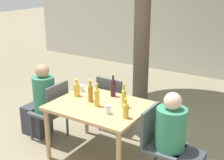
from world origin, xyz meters
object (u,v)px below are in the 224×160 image
at_px(patio_chair_0, 52,108).
at_px(oil_cruet_0, 97,97).
at_px(amber_bottle_3, 90,93).
at_px(oil_cruet_5, 124,98).
at_px(wine_bottle_1, 113,88).
at_px(patio_chair_2, 113,101).
at_px(person_seated_0, 41,105).
at_px(drinking_glass_0, 81,88).
at_px(dining_table_front, 100,111).
at_px(person_seated_1, 177,145).
at_px(oil_cruet_4, 126,111).
at_px(patio_chair_1, 158,140).
at_px(drinking_glass_1, 108,109).
at_px(oil_cruet_2, 77,89).

bearing_deg(patio_chair_0, oil_cruet_0, 86.06).
xyz_separation_m(amber_bottle_3, oil_cruet_5, (0.46, 0.08, 0.00)).
distance_m(wine_bottle_1, oil_cruet_5, 0.39).
xyz_separation_m(patio_chair_2, oil_cruet_5, (0.55, -0.61, 0.38)).
height_order(person_seated_0, drinking_glass_0, person_seated_0).
height_order(dining_table_front, patio_chair_0, patio_chair_0).
bearing_deg(oil_cruet_5, wine_bottle_1, 142.75).
relative_size(patio_chair_0, oil_cruet_5, 2.90).
relative_size(person_seated_1, amber_bottle_3, 3.77).
bearing_deg(oil_cruet_4, person_seated_1, 14.69).
relative_size(dining_table_front, person_seated_0, 1.05).
distance_m(patio_chair_0, patio_chair_1, 1.68).
bearing_deg(drinking_glass_1, person_seated_1, 11.67).
bearing_deg(amber_bottle_3, patio_chair_2, 96.96).
height_order(patio_chair_1, oil_cruet_0, oil_cruet_0).
bearing_deg(patio_chair_0, wine_bottle_1, 112.37).
height_order(patio_chair_1, oil_cruet_4, oil_cruet_4).
xyz_separation_m(wine_bottle_1, drinking_glass_1, (0.25, -0.51, -0.07)).
distance_m(person_seated_0, drinking_glass_1, 1.37).
distance_m(patio_chair_0, oil_cruet_2, 0.54).
relative_size(patio_chair_2, oil_cruet_5, 2.90).
height_order(patio_chair_1, person_seated_0, person_seated_0).
distance_m(patio_chair_1, oil_cruet_2, 1.33).
bearing_deg(dining_table_front, person_seated_0, -180.00).
bearing_deg(oil_cruet_0, drinking_glass_1, -25.24).
height_order(oil_cruet_0, oil_cruet_4, oil_cruet_0).
height_order(amber_bottle_3, drinking_glass_0, amber_bottle_3).
distance_m(person_seated_1, oil_cruet_4, 0.71).
bearing_deg(amber_bottle_3, person_seated_1, -1.02).
height_order(wine_bottle_1, drinking_glass_1, wine_bottle_1).
height_order(person_seated_0, oil_cruet_5, person_seated_0).
height_order(oil_cruet_0, drinking_glass_1, oil_cruet_0).
distance_m(oil_cruet_0, drinking_glass_1, 0.28).
bearing_deg(patio_chair_0, oil_cruet_2, 101.22).
relative_size(patio_chair_1, drinking_glass_1, 7.76).
distance_m(oil_cruet_0, amber_bottle_3, 0.18).
bearing_deg(person_seated_0, oil_cruet_0, 86.93).
bearing_deg(wine_bottle_1, patio_chair_1, -21.93).
bearing_deg(oil_cruet_2, oil_cruet_4, -14.49).
height_order(patio_chair_2, drinking_glass_0, patio_chair_2).
height_order(dining_table_front, drinking_glass_0, drinking_glass_0).
xyz_separation_m(patio_chair_0, person_seated_0, (-0.24, -0.00, 0.00)).
xyz_separation_m(oil_cruet_0, wine_bottle_1, (-0.01, 0.40, 0.00)).
bearing_deg(drinking_glass_0, person_seated_1, -9.40).
relative_size(oil_cruet_0, oil_cruet_5, 1.00).
relative_size(patio_chair_1, person_seated_0, 0.78).
bearing_deg(oil_cruet_0, dining_table_front, 91.75).
bearing_deg(drinking_glass_1, oil_cruet_5, 78.15).
relative_size(patio_chair_2, person_seated_0, 0.78).
bearing_deg(amber_bottle_3, wine_bottle_1, 64.93).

